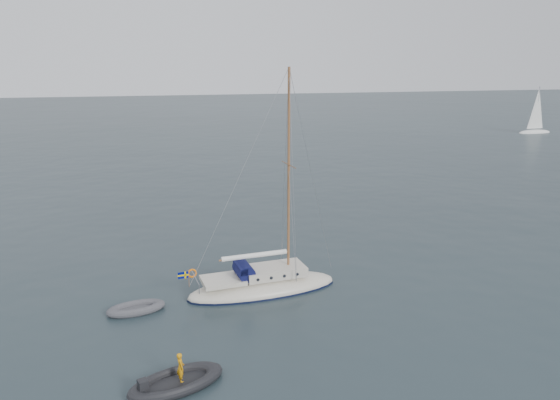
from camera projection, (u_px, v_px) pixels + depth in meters
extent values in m
plane|color=black|center=(285.00, 299.00, 27.85)|extent=(300.00, 300.00, 0.00)
ellipsoid|color=beige|center=(263.00, 288.00, 28.74)|extent=(8.02, 2.50, 1.34)
cube|color=beige|center=(274.00, 271.00, 28.64)|extent=(3.21, 1.69, 0.49)
cube|color=beige|center=(222.00, 278.00, 28.09)|extent=(2.14, 1.69, 0.22)
cylinder|color=#0E113D|center=(243.00, 270.00, 28.23)|extent=(0.86, 1.47, 0.86)
cube|color=#0E113D|center=(240.00, 267.00, 28.14)|extent=(0.40, 1.47, 0.36)
cylinder|color=brown|center=(290.00, 176.00, 27.49)|extent=(0.13, 0.13, 10.70)
cylinder|color=brown|center=(290.00, 165.00, 27.36)|extent=(0.04, 1.96, 0.04)
cylinder|color=brown|center=(254.00, 256.00, 28.17)|extent=(3.74, 0.09, 0.09)
cylinder|color=white|center=(254.00, 255.00, 28.15)|extent=(3.48, 0.25, 0.25)
cylinder|color=#9C9DA5|center=(194.00, 274.00, 27.69)|extent=(0.04, 1.96, 0.04)
torus|color=orange|center=(192.00, 270.00, 28.19)|extent=(0.48, 0.09, 0.48)
cylinder|color=brown|center=(188.00, 276.00, 27.65)|extent=(0.03, 0.03, 0.80)
cube|color=#020B63|center=(182.00, 271.00, 27.53)|extent=(0.53, 0.02, 0.34)
cube|color=#EFCA00|center=(182.00, 271.00, 27.53)|extent=(0.55, 0.03, 0.08)
cube|color=#EFCA00|center=(184.00, 271.00, 27.55)|extent=(0.08, 0.03, 0.36)
cylinder|color=black|center=(250.00, 267.00, 29.20)|extent=(0.16, 0.05, 0.16)
cylinder|color=black|center=(256.00, 279.00, 27.58)|extent=(0.16, 0.05, 0.16)
cylinder|color=black|center=(263.00, 266.00, 29.35)|extent=(0.16, 0.05, 0.16)
cylinder|color=black|center=(269.00, 278.00, 27.73)|extent=(0.16, 0.05, 0.16)
cylinder|color=black|center=(276.00, 265.00, 29.50)|extent=(0.16, 0.05, 0.16)
cylinder|color=black|center=(283.00, 277.00, 27.88)|extent=(0.16, 0.05, 0.16)
cylinder|color=black|center=(289.00, 264.00, 29.65)|extent=(0.16, 0.05, 0.16)
cylinder|color=black|center=(297.00, 276.00, 28.03)|extent=(0.16, 0.05, 0.16)
cube|color=#505055|center=(136.00, 309.00, 26.39)|extent=(1.72, 0.71, 0.10)
cube|color=black|center=(176.00, 383.00, 20.42)|extent=(2.34, 0.98, 0.12)
cube|color=black|center=(141.00, 381.00, 20.08)|extent=(0.34, 0.34, 0.59)
imported|color=orange|center=(181.00, 368.00, 20.30)|extent=(0.34, 0.46, 1.17)
ellipsoid|color=white|center=(534.00, 133.00, 87.15)|extent=(5.84, 1.95, 0.97)
cylinder|color=#9C9DA5|center=(537.00, 108.00, 86.16)|extent=(0.10, 0.10, 6.81)
cone|color=white|center=(537.00, 108.00, 86.15)|extent=(3.12, 3.12, 6.33)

